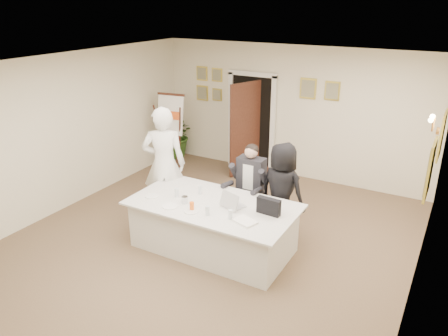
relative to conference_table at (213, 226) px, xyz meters
name	(u,v)px	position (x,y,z in m)	size (l,w,h in m)	color
floor	(205,246)	(-0.15, -0.02, -0.39)	(7.00, 7.00, 0.00)	brown
ceiling	(201,67)	(-0.15, -0.02, 2.41)	(6.00, 7.00, 0.02)	white
wall_back	(291,113)	(-0.15, 3.48, 1.01)	(6.00, 0.10, 2.80)	#ECE6C7
wall_left	(61,134)	(-3.15, -0.02, 1.01)	(0.10, 7.00, 2.80)	#ECE6C7
wall_right	(423,209)	(2.85, -0.02, 1.01)	(0.10, 7.00, 2.80)	#ECE6C7
doorway	(249,125)	(-1.03, 3.31, 0.65)	(1.14, 0.86, 2.20)	black
pictures_back_wall	(257,88)	(-0.95, 3.45, 1.46)	(3.40, 0.06, 0.80)	gold
pictures_right_wall	(436,150)	(2.82, 1.18, 1.36)	(0.06, 2.20, 0.80)	gold
wall_sconce	(435,125)	(2.75, 1.18, 1.71)	(0.20, 0.30, 0.24)	#C3863E
conference_table	(213,226)	(0.00, 0.00, 0.00)	(2.53, 1.36, 0.78)	silver
seated_man	(250,185)	(0.12, 1.00, 0.34)	(0.63, 0.67, 1.46)	black
flip_chart	(173,136)	(-2.48, 2.44, 0.41)	(0.62, 0.42, 1.73)	#341910
standing_man	(164,164)	(-1.26, 0.48, 0.62)	(0.74, 0.48, 2.02)	white
standing_woman	(282,191)	(0.75, 0.88, 0.41)	(0.78, 0.51, 1.60)	black
potted_palm	(176,135)	(-2.95, 3.18, 0.17)	(1.02, 0.89, 1.14)	#2C501A
laptop	(233,197)	(0.30, 0.09, 0.52)	(0.34, 0.36, 0.28)	#B7BABC
laptop_bag	(269,206)	(0.87, 0.10, 0.51)	(0.35, 0.10, 0.25)	black
paper_stack	(245,221)	(0.69, -0.29, 0.40)	(0.31, 0.22, 0.03)	white
plate_left	(152,196)	(-0.96, -0.25, 0.39)	(0.22, 0.22, 0.01)	white
plate_mid	(170,206)	(-0.51, -0.40, 0.39)	(0.24, 0.24, 0.01)	white
plate_near	(191,211)	(-0.14, -0.38, 0.39)	(0.22, 0.22, 0.01)	white
glass_a	(177,193)	(-0.62, -0.07, 0.45)	(0.07, 0.07, 0.14)	silver
glass_b	(208,211)	(0.13, -0.36, 0.45)	(0.06, 0.06, 0.14)	silver
glass_c	(230,215)	(0.47, -0.30, 0.45)	(0.06, 0.06, 0.14)	silver
glass_d	(200,190)	(-0.36, 0.20, 0.45)	(0.06, 0.06, 0.14)	silver
oj_glass	(192,206)	(-0.15, -0.34, 0.45)	(0.07, 0.07, 0.13)	orange
steel_jug	(185,200)	(-0.38, -0.20, 0.44)	(0.10, 0.10, 0.11)	silver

